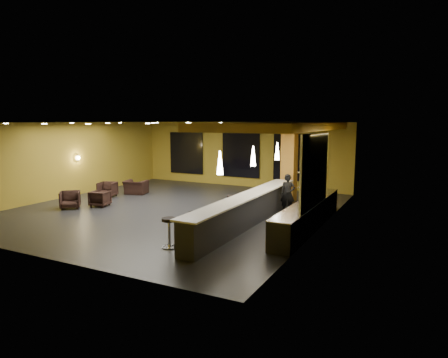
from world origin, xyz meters
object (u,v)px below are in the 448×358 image
at_px(armchair_d, 136,187).
at_px(staff_a, 288,194).
at_px(pendant_1, 253,156).
at_px(bar_stool_1, 195,221).
at_px(bar_counter, 247,211).
at_px(bar_stool_5, 263,193).
at_px(prep_counter, 308,216).
at_px(pendant_2, 277,151).
at_px(staff_c, 314,191).
at_px(bar_stool_3, 232,204).
at_px(armchair_a, 70,200).
at_px(column, 289,162).
at_px(bar_stool_2, 219,213).
at_px(armchair_b, 100,199).
at_px(bar_stool_0, 169,229).
at_px(staff_b, 308,189).
at_px(armchair_c, 107,189).
at_px(pendant_0, 220,163).
at_px(bar_stool_4, 252,200).

bearing_deg(armchair_d, staff_a, 161.48).
height_order(pendant_1, bar_stool_1, pendant_1).
bearing_deg(bar_counter, bar_stool_5, 102.26).
distance_m(prep_counter, armchair_d, 9.55).
distance_m(pendant_2, staff_c, 2.19).
relative_size(staff_c, bar_stool_3, 1.75).
height_order(bar_counter, armchair_a, bar_counter).
distance_m(column, bar_stool_2, 5.50).
relative_size(armchair_a, armchair_b, 1.09).
height_order(armchair_d, bar_stool_3, bar_stool_3).
bearing_deg(bar_stool_0, armchair_a, 159.85).
relative_size(staff_b, armchair_d, 1.65).
height_order(armchair_b, bar_stool_3, bar_stool_3).
relative_size(armchair_b, bar_stool_1, 0.90).
relative_size(pendant_2, armchair_c, 0.90).
bearing_deg(armchair_d, pendant_0, 131.75).
bearing_deg(bar_stool_3, armchair_d, 159.69).
bearing_deg(staff_b, staff_c, 58.97).
relative_size(bar_counter, armchair_a, 10.18).
distance_m(bar_stool_0, bar_stool_5, 6.56).
bearing_deg(bar_counter, bar_stool_4, 108.16).
bearing_deg(bar_stool_5, pendant_1, -75.61).
height_order(bar_stool_1, bar_stool_3, bar_stool_3).
xyz_separation_m(pendant_0, pendant_1, (0.00, 2.50, 0.00)).
height_order(bar_counter, pendant_0, pendant_0).
distance_m(pendant_0, bar_stool_2, 2.36).
xyz_separation_m(staff_a, bar_stool_5, (-1.42, 0.96, -0.25)).
distance_m(armchair_d, bar_stool_1, 8.15).
xyz_separation_m(prep_counter, bar_stool_4, (-2.66, 1.53, 0.03)).
bearing_deg(armchair_a, bar_stool_3, -29.90).
relative_size(staff_b, bar_stool_4, 2.38).
bearing_deg(bar_stool_3, bar_stool_5, 87.37).
bearing_deg(prep_counter, armchair_a, -171.80).
height_order(armchair_d, bar_stool_2, bar_stool_2).
xyz_separation_m(bar_stool_3, bar_stool_5, (0.12, 2.70, -0.04)).
bearing_deg(staff_c, pendant_0, -84.09).
xyz_separation_m(bar_stool_4, bar_stool_5, (-0.04, 1.23, 0.06)).
relative_size(staff_c, armchair_b, 2.09).
bearing_deg(staff_b, armchair_b, -158.25).
bearing_deg(armchair_c, bar_counter, -30.40).
bearing_deg(bar_stool_2, armchair_b, 173.41).
xyz_separation_m(armchair_b, bar_stool_4, (6.07, 2.04, 0.13)).
height_order(staff_c, armchair_d, staff_c).
distance_m(pendant_0, pendant_1, 2.50).
height_order(column, bar_stool_2, column).
bearing_deg(staff_b, bar_stool_5, 177.85).
bearing_deg(armchair_c, pendant_2, -9.03).
bearing_deg(bar_stool_2, pendant_2, 79.23).
height_order(pendant_0, bar_stool_0, pendant_0).
xyz_separation_m(pendant_1, staff_a, (0.71, 1.80, -1.58)).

